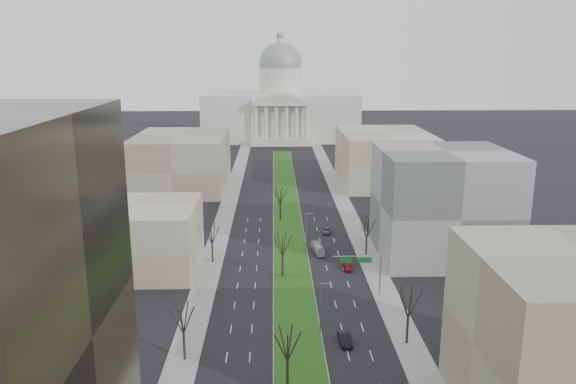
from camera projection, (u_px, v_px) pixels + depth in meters
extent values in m
plane|color=black|center=(288.00, 220.00, 154.40)|extent=(600.00, 600.00, 0.00)
cube|color=#999993|center=(288.00, 221.00, 153.41)|extent=(8.00, 222.00, 0.15)
cube|color=#1A4512|center=(288.00, 220.00, 153.39)|extent=(7.70, 221.70, 0.06)
cube|color=gray|center=(215.00, 252.00, 129.69)|extent=(5.00, 330.00, 0.15)
cube|color=gray|center=(365.00, 250.00, 130.57)|extent=(5.00, 330.00, 0.15)
cube|color=beige|center=(281.00, 116.00, 297.01)|extent=(80.00, 40.00, 24.00)
cube|color=beige|center=(281.00, 142.00, 277.11)|extent=(30.00, 6.00, 4.00)
cube|color=beige|center=(281.00, 103.00, 272.52)|extent=(28.00, 5.00, 2.50)
cube|color=beige|center=(281.00, 99.00, 272.04)|extent=(20.00, 5.00, 1.80)
cube|color=beige|center=(281.00, 95.00, 271.65)|extent=(12.00, 5.00, 1.60)
cylinder|color=beige|center=(280.00, 82.00, 292.66)|extent=(22.00, 22.00, 14.00)
sphere|color=gray|center=(280.00, 64.00, 290.49)|extent=(22.00, 22.00, 22.00)
cylinder|color=beige|center=(280.00, 42.00, 287.83)|extent=(4.00, 4.00, 4.00)
sphere|color=gray|center=(280.00, 36.00, 287.10)|extent=(4.00, 4.00, 4.00)
cylinder|color=beige|center=(256.00, 122.00, 274.39)|extent=(2.00, 2.00, 16.00)
cylinder|color=beige|center=(266.00, 122.00, 274.51)|extent=(2.00, 2.00, 16.00)
cylinder|color=beige|center=(276.00, 121.00, 274.64)|extent=(2.00, 2.00, 16.00)
cylinder|color=beige|center=(286.00, 121.00, 274.76)|extent=(2.00, 2.00, 16.00)
cylinder|color=beige|center=(296.00, 121.00, 274.88)|extent=(2.00, 2.00, 16.00)
cylinder|color=beige|center=(307.00, 121.00, 275.01)|extent=(2.00, 2.00, 16.00)
cube|color=tan|center=(135.00, 237.00, 117.94)|extent=(26.00, 22.00, 14.00)
cube|color=slate|center=(443.00, 204.00, 125.18)|extent=(28.00, 26.00, 24.00)
cube|color=gray|center=(182.00, 161.00, 190.16)|extent=(30.00, 40.00, 18.00)
cube|color=tan|center=(384.00, 158.00, 196.75)|extent=(30.00, 40.00, 18.00)
cylinder|color=black|center=(184.00, 347.00, 83.61)|extent=(0.40, 0.40, 4.32)
cylinder|color=black|center=(212.00, 254.00, 122.42)|extent=(0.40, 0.40, 4.22)
cylinder|color=black|center=(407.00, 331.00, 88.33)|extent=(0.40, 0.40, 4.42)
cylinder|color=black|center=(366.00, 247.00, 127.18)|extent=(0.40, 0.40, 4.03)
cylinder|color=black|center=(287.00, 375.00, 76.22)|extent=(0.40, 0.40, 4.32)
cylinder|color=black|center=(283.00, 266.00, 115.03)|extent=(0.40, 0.40, 4.32)
cylinder|color=black|center=(280.00, 212.00, 153.83)|extent=(0.40, 0.40, 4.32)
cylinder|color=gray|center=(320.00, 310.00, 90.35)|extent=(0.20, 0.20, 9.00)
cylinder|color=gray|center=(326.00, 283.00, 89.26)|extent=(1.80, 0.12, 0.12)
cylinder|color=gray|center=(306.00, 233.00, 129.15)|extent=(0.20, 0.20, 9.00)
cylinder|color=gray|center=(310.00, 213.00, 128.06)|extent=(1.80, 0.12, 0.12)
cylinder|color=gray|center=(380.00, 276.00, 105.33)|extent=(0.24, 0.24, 8.00)
cylinder|color=gray|center=(357.00, 256.00, 104.25)|extent=(9.00, 0.18, 0.18)
cube|color=#0C591E|center=(365.00, 260.00, 104.56)|extent=(2.60, 0.08, 1.00)
cube|color=#0C591E|center=(346.00, 260.00, 104.48)|extent=(2.20, 0.08, 1.00)
imported|color=black|center=(345.00, 339.00, 88.76)|extent=(2.02, 4.96, 1.60)
imported|color=maroon|center=(348.00, 266.00, 119.11)|extent=(2.15, 4.60, 1.30)
imported|color=#4E5256|center=(327.00, 231.00, 143.11)|extent=(2.65, 4.71, 1.24)
imported|color=silver|center=(318.00, 248.00, 128.94)|extent=(2.83, 7.49, 2.04)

